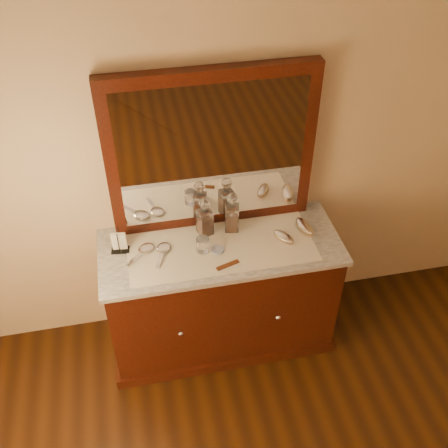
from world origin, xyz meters
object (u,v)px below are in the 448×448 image
(pin_dish, at_px, (218,250))
(hand_mirror_outer, at_px, (144,251))
(napkin_rack, at_px, (119,242))
(decanter_right, at_px, (232,216))
(hand_mirror_inner, at_px, (163,250))
(comb, at_px, (228,265))
(brush_near, at_px, (283,237))
(mirror_frame, at_px, (212,152))
(brush_far, at_px, (305,227))
(dresser_cabinet, at_px, (221,295))
(decanter_left, at_px, (205,220))

(pin_dish, height_order, hand_mirror_outer, hand_mirror_outer)
(napkin_rack, distance_m, decanter_right, 0.68)
(hand_mirror_inner, bearing_deg, comb, -28.98)
(decanter_right, xyz_separation_m, brush_near, (0.28, -0.16, -0.08))
(hand_mirror_inner, bearing_deg, napkin_rack, 165.64)
(hand_mirror_inner, bearing_deg, hand_mirror_outer, 170.22)
(decanter_right, bearing_deg, mirror_frame, 129.66)
(brush_near, bearing_deg, hand_mirror_inner, 176.29)
(comb, xyz_separation_m, decanter_right, (0.09, 0.31, 0.10))
(mirror_frame, distance_m, brush_far, 0.74)
(dresser_cabinet, height_order, hand_mirror_outer, hand_mirror_outer)
(decanter_right, bearing_deg, napkin_rack, -175.55)
(decanter_left, bearing_deg, hand_mirror_outer, -166.43)
(mirror_frame, height_order, brush_far, mirror_frame)
(hand_mirror_outer, bearing_deg, comb, -24.84)
(dresser_cabinet, bearing_deg, mirror_frame, 90.00)
(napkin_rack, bearing_deg, decanter_left, 5.29)
(napkin_rack, distance_m, brush_near, 0.97)
(comb, bearing_deg, pin_dish, 86.20)
(brush_far, distance_m, hand_mirror_inner, 0.87)
(mirror_frame, xyz_separation_m, decanter_left, (-0.07, -0.12, -0.39))
(comb, bearing_deg, decanter_right, 56.19)
(mirror_frame, relative_size, decanter_right, 4.44)
(decanter_left, relative_size, brush_near, 1.66)
(dresser_cabinet, height_order, napkin_rack, napkin_rack)
(comb, height_order, napkin_rack, napkin_rack)
(dresser_cabinet, bearing_deg, brush_far, 2.98)
(brush_near, bearing_deg, dresser_cabinet, 175.03)
(brush_far, xyz_separation_m, hand_mirror_inner, (-0.87, -0.01, -0.01))
(napkin_rack, bearing_deg, dresser_cabinet, -7.43)
(comb, relative_size, brush_far, 0.79)
(mirror_frame, bearing_deg, brush_far, -22.33)
(brush_near, bearing_deg, decanter_right, 150.06)
(napkin_rack, bearing_deg, hand_mirror_inner, -14.36)
(brush_far, bearing_deg, hand_mirror_outer, 179.72)
(mirror_frame, distance_m, pin_dish, 0.57)
(dresser_cabinet, bearing_deg, hand_mirror_inner, 177.68)
(decanter_left, bearing_deg, dresser_cabinet, -60.31)
(brush_near, bearing_deg, decanter_left, 160.73)
(brush_near, distance_m, hand_mirror_inner, 0.72)
(pin_dish, bearing_deg, dresser_cabinet, 59.17)
(pin_dish, xyz_separation_m, hand_mirror_inner, (-0.31, 0.06, 0.00))
(decanter_right, bearing_deg, hand_mirror_outer, -169.94)
(decanter_left, bearing_deg, mirror_frame, 59.81)
(brush_far, relative_size, hand_mirror_outer, 0.89)
(dresser_cabinet, relative_size, brush_near, 8.79)
(comb, distance_m, hand_mirror_inner, 0.40)
(dresser_cabinet, distance_m, decanter_left, 0.56)
(pin_dish, distance_m, decanter_left, 0.20)
(decanter_right, bearing_deg, decanter_left, -178.14)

